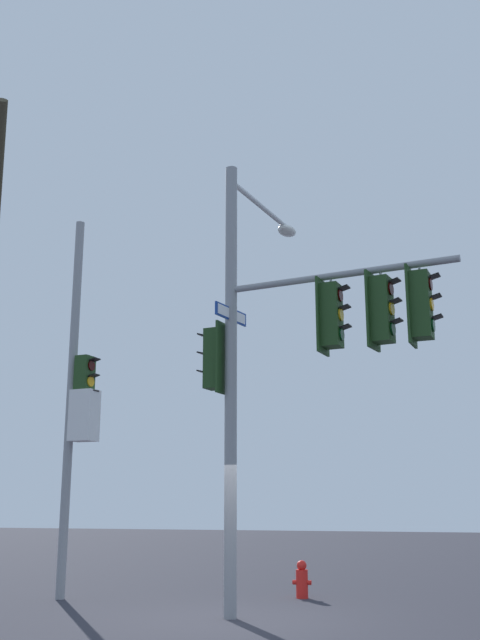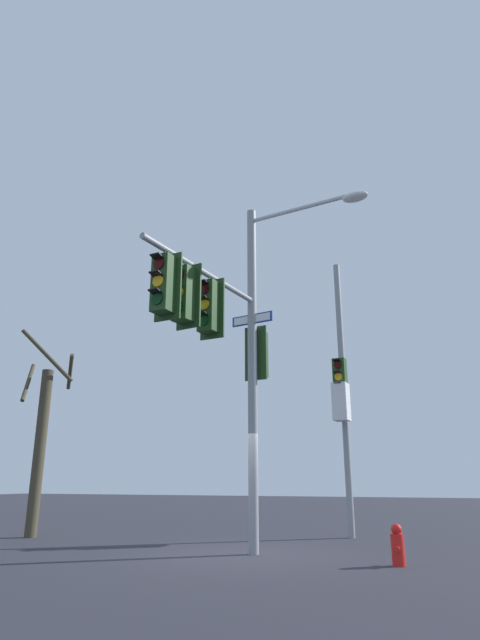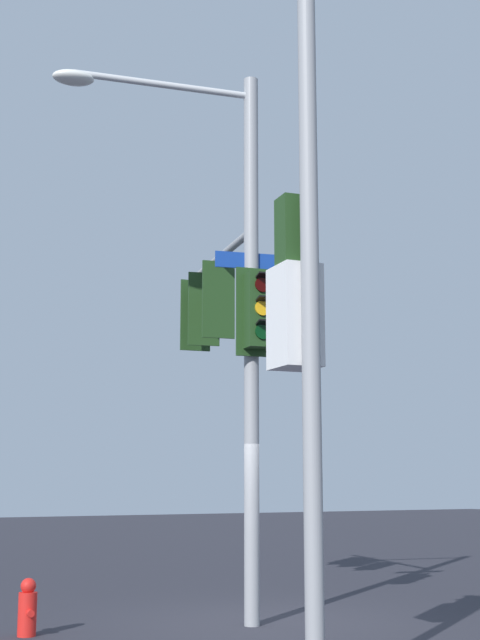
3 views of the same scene
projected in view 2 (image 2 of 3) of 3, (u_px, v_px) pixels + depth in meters
name	position (u px, v px, depth m)	size (l,w,h in m)	color
ground_plane	(239.00, 555.00, 11.00)	(80.00, 80.00, 0.00)	#2A2A33
main_signal_pole_assembly	(232.00, 323.00, 11.42)	(4.70, 3.87, 8.07)	gray
secondary_pole_assembly	(342.00, 392.00, 15.16)	(0.74, 0.47, 7.97)	gray
fire_hydrant	(398.00, 546.00, 9.67)	(0.38, 0.24, 0.73)	red
bare_tree_behind_pole	(41.00, 440.00, 15.03)	(2.03, 1.87, 5.67)	#423C2B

